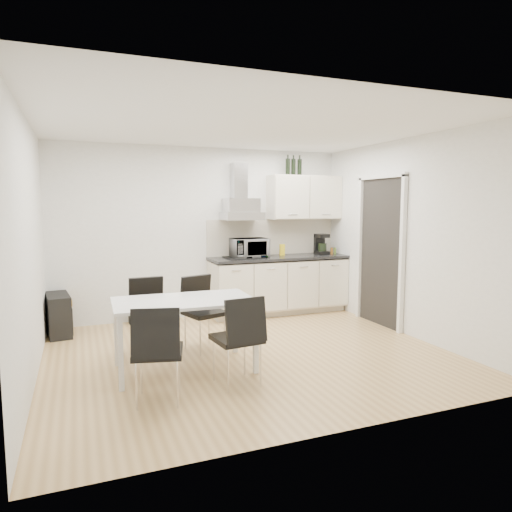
{
  "coord_description": "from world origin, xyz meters",
  "views": [
    {
      "loc": [
        -1.81,
        -4.85,
        1.73
      ],
      "look_at": [
        0.24,
        0.37,
        1.1
      ],
      "focal_mm": 32.0,
      "sensor_mm": 36.0,
      "label": 1
    }
  ],
  "objects_px": {
    "kitchenette": "(280,261)",
    "chair_far_left": "(150,317)",
    "dining_table": "(184,307)",
    "guitar_amp": "(58,315)",
    "chair_far_right": "(205,314)",
    "chair_near_right": "(237,340)",
    "chair_near_left": "(158,353)",
    "floor_speaker": "(135,313)"
  },
  "relations": [
    {
      "from": "floor_speaker",
      "to": "chair_near_left",
      "type": "bearing_deg",
      "value": -93.01
    },
    {
      "from": "chair_far_left",
      "to": "guitar_amp",
      "type": "distance_m",
      "value": 1.62
    },
    {
      "from": "chair_far_right",
      "to": "guitar_amp",
      "type": "bearing_deg",
      "value": -56.15
    },
    {
      "from": "chair_far_left",
      "to": "floor_speaker",
      "type": "relative_size",
      "value": 2.79
    },
    {
      "from": "dining_table",
      "to": "chair_near_left",
      "type": "height_order",
      "value": "chair_near_left"
    },
    {
      "from": "dining_table",
      "to": "kitchenette",
      "type": "bearing_deg",
      "value": 46.19
    },
    {
      "from": "dining_table",
      "to": "chair_far_right",
      "type": "distance_m",
      "value": 0.72
    },
    {
      "from": "chair_near_left",
      "to": "guitar_amp",
      "type": "relative_size",
      "value": 1.28
    },
    {
      "from": "dining_table",
      "to": "chair_near_right",
      "type": "xyz_separation_m",
      "value": [
        0.38,
        -0.57,
        -0.23
      ]
    },
    {
      "from": "chair_near_right",
      "to": "guitar_amp",
      "type": "relative_size",
      "value": 1.28
    },
    {
      "from": "chair_far_right",
      "to": "guitar_amp",
      "type": "xyz_separation_m",
      "value": [
        -1.65,
        1.32,
        -0.17
      ]
    },
    {
      "from": "chair_far_right",
      "to": "floor_speaker",
      "type": "xyz_separation_m",
      "value": [
        -0.63,
        1.57,
        -0.28
      ]
    },
    {
      "from": "chair_near_left",
      "to": "floor_speaker",
      "type": "xyz_separation_m",
      "value": [
        0.13,
        2.83,
        -0.28
      ]
    },
    {
      "from": "chair_far_left",
      "to": "chair_near_right",
      "type": "height_order",
      "value": "same"
    },
    {
      "from": "chair_far_right",
      "to": "guitar_amp",
      "type": "relative_size",
      "value": 1.28
    },
    {
      "from": "chair_far_left",
      "to": "chair_near_left",
      "type": "height_order",
      "value": "same"
    },
    {
      "from": "kitchenette",
      "to": "chair_far_left",
      "type": "distance_m",
      "value": 2.65
    },
    {
      "from": "kitchenette",
      "to": "guitar_amp",
      "type": "bearing_deg",
      "value": -178.52
    },
    {
      "from": "chair_far_left",
      "to": "chair_far_right",
      "type": "xyz_separation_m",
      "value": [
        0.63,
        -0.08,
        0.0
      ]
    },
    {
      "from": "chair_far_right",
      "to": "floor_speaker",
      "type": "bearing_deg",
      "value": -85.75
    },
    {
      "from": "kitchenette",
      "to": "chair_far_left",
      "type": "bearing_deg",
      "value": -149.56
    },
    {
      "from": "dining_table",
      "to": "floor_speaker",
      "type": "height_order",
      "value": "dining_table"
    },
    {
      "from": "dining_table",
      "to": "chair_far_right",
      "type": "xyz_separation_m",
      "value": [
        0.37,
        0.57,
        -0.23
      ]
    },
    {
      "from": "dining_table",
      "to": "floor_speaker",
      "type": "xyz_separation_m",
      "value": [
        -0.26,
        2.14,
        -0.51
      ]
    },
    {
      "from": "kitchenette",
      "to": "floor_speaker",
      "type": "distance_m",
      "value": 2.36
    },
    {
      "from": "chair_far_right",
      "to": "chair_near_left",
      "type": "bearing_deg",
      "value": 41.48
    },
    {
      "from": "chair_near_right",
      "to": "guitar_amp",
      "type": "xyz_separation_m",
      "value": [
        -1.67,
        2.46,
        -0.17
      ]
    },
    {
      "from": "dining_table",
      "to": "chair_far_right",
      "type": "height_order",
      "value": "chair_far_right"
    },
    {
      "from": "chair_near_right",
      "to": "floor_speaker",
      "type": "relative_size",
      "value": 2.79
    },
    {
      "from": "chair_far_right",
      "to": "chair_near_right",
      "type": "height_order",
      "value": "same"
    },
    {
      "from": "chair_near_right",
      "to": "chair_near_left",
      "type": "bearing_deg",
      "value": -177.55
    },
    {
      "from": "dining_table",
      "to": "chair_near_right",
      "type": "distance_m",
      "value": 0.72
    },
    {
      "from": "dining_table",
      "to": "chair_far_left",
      "type": "bearing_deg",
      "value": 113.55
    },
    {
      "from": "chair_near_left",
      "to": "guitar_amp",
      "type": "distance_m",
      "value": 2.74
    },
    {
      "from": "chair_far_left",
      "to": "chair_near_left",
      "type": "relative_size",
      "value": 1.0
    },
    {
      "from": "dining_table",
      "to": "chair_far_right",
      "type": "bearing_deg",
      "value": 58.44
    },
    {
      "from": "dining_table",
      "to": "guitar_amp",
      "type": "distance_m",
      "value": 2.32
    },
    {
      "from": "chair_far_right",
      "to": "chair_near_right",
      "type": "relative_size",
      "value": 1.0
    },
    {
      "from": "kitchenette",
      "to": "chair_far_right",
      "type": "relative_size",
      "value": 2.86
    },
    {
      "from": "chair_near_left",
      "to": "guitar_amp",
      "type": "xyz_separation_m",
      "value": [
        -0.9,
        2.58,
        -0.17
      ]
    },
    {
      "from": "guitar_amp",
      "to": "floor_speaker",
      "type": "xyz_separation_m",
      "value": [
        1.03,
        0.25,
        -0.12
      ]
    },
    {
      "from": "chair_far_left",
      "to": "floor_speaker",
      "type": "distance_m",
      "value": 1.52
    }
  ]
}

